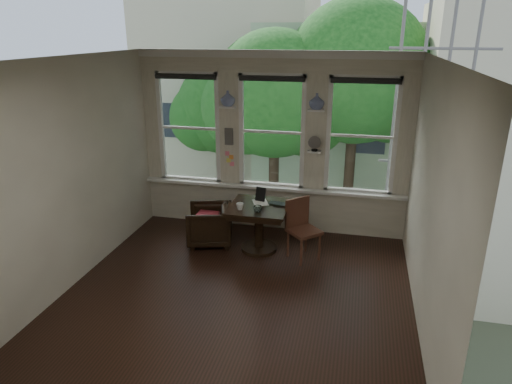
% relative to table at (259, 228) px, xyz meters
% --- Properties ---
extents(ground, '(4.50, 4.50, 0.00)m').
position_rel_table_xyz_m(ground, '(0.00, -1.28, -0.38)').
color(ground, black).
rests_on(ground, ground).
extents(ceiling, '(4.50, 4.50, 0.00)m').
position_rel_table_xyz_m(ceiling, '(0.00, -1.28, 2.62)').
color(ceiling, silver).
rests_on(ceiling, ground).
extents(wall_back, '(4.50, 0.00, 4.50)m').
position_rel_table_xyz_m(wall_back, '(0.00, 0.97, 1.12)').
color(wall_back, beige).
rests_on(wall_back, ground).
extents(wall_front, '(4.50, 0.00, 4.50)m').
position_rel_table_xyz_m(wall_front, '(0.00, -3.53, 1.12)').
color(wall_front, beige).
rests_on(wall_front, ground).
extents(wall_left, '(0.00, 4.50, 4.50)m').
position_rel_table_xyz_m(wall_left, '(-2.25, -1.28, 1.12)').
color(wall_left, beige).
rests_on(wall_left, ground).
extents(wall_right, '(0.00, 4.50, 4.50)m').
position_rel_table_xyz_m(wall_right, '(2.25, -1.28, 1.12)').
color(wall_right, beige).
rests_on(wall_right, ground).
extents(window_left, '(1.10, 0.12, 1.90)m').
position_rel_table_xyz_m(window_left, '(-1.45, 0.97, 1.32)').
color(window_left, white).
rests_on(window_left, ground).
extents(window_center, '(1.10, 0.12, 1.90)m').
position_rel_table_xyz_m(window_center, '(0.00, 0.97, 1.32)').
color(window_center, white).
rests_on(window_center, ground).
extents(window_right, '(1.10, 0.12, 1.90)m').
position_rel_table_xyz_m(window_right, '(1.45, 0.97, 1.32)').
color(window_right, white).
rests_on(window_right, ground).
extents(shelf_left, '(0.26, 0.16, 0.03)m').
position_rel_table_xyz_m(shelf_left, '(-0.72, 0.87, 1.73)').
color(shelf_left, white).
rests_on(shelf_left, ground).
extents(shelf_right, '(0.26, 0.16, 0.03)m').
position_rel_table_xyz_m(shelf_right, '(0.73, 0.87, 1.73)').
color(shelf_right, white).
rests_on(shelf_right, ground).
extents(intercom, '(0.14, 0.06, 0.28)m').
position_rel_table_xyz_m(intercom, '(-0.72, 0.90, 1.23)').
color(intercom, '#59544F').
rests_on(intercom, ground).
extents(sticky_notes, '(0.16, 0.01, 0.24)m').
position_rel_table_xyz_m(sticky_notes, '(-0.72, 0.90, 0.88)').
color(sticky_notes, pink).
rests_on(sticky_notes, ground).
extents(desk_fan, '(0.20, 0.20, 0.24)m').
position_rel_table_xyz_m(desk_fan, '(0.73, 0.85, 1.16)').
color(desk_fan, '#59544F').
rests_on(desk_fan, ground).
extents(vase_left, '(0.24, 0.24, 0.25)m').
position_rel_table_xyz_m(vase_left, '(-0.72, 0.87, 1.86)').
color(vase_left, silver).
rests_on(vase_left, shelf_left).
extents(vase_right, '(0.24, 0.24, 0.25)m').
position_rel_table_xyz_m(vase_right, '(0.73, 0.87, 1.86)').
color(vase_right, silver).
rests_on(vase_right, shelf_right).
extents(table, '(0.90, 0.90, 0.75)m').
position_rel_table_xyz_m(table, '(0.00, 0.00, 0.00)').
color(table, black).
rests_on(table, ground).
extents(armchair_left, '(0.85, 0.84, 0.64)m').
position_rel_table_xyz_m(armchair_left, '(-0.84, 0.06, -0.05)').
color(armchair_left, black).
rests_on(armchair_left, ground).
extents(cushion_red, '(0.45, 0.45, 0.06)m').
position_rel_table_xyz_m(cushion_red, '(-0.84, 0.06, 0.08)').
color(cushion_red, maroon).
rests_on(cushion_red, armchair_left).
extents(side_chair_right, '(0.59, 0.59, 0.92)m').
position_rel_table_xyz_m(side_chair_right, '(0.72, -0.13, 0.09)').
color(side_chair_right, '#422517').
rests_on(side_chair_right, ground).
extents(laptop, '(0.37, 0.28, 0.03)m').
position_rel_table_xyz_m(laptop, '(0.30, 0.05, 0.39)').
color(laptop, black).
rests_on(laptop, table).
extents(mug, '(0.14, 0.14, 0.10)m').
position_rel_table_xyz_m(mug, '(-0.24, -0.22, 0.43)').
color(mug, white).
rests_on(mug, table).
extents(drinking_glass, '(0.16, 0.16, 0.10)m').
position_rel_table_xyz_m(drinking_glass, '(0.04, -0.27, 0.43)').
color(drinking_glass, white).
rests_on(drinking_glass, table).
extents(tablet, '(0.17, 0.11, 0.22)m').
position_rel_table_xyz_m(tablet, '(-0.03, 0.22, 0.48)').
color(tablet, black).
rests_on(tablet, table).
extents(papers, '(0.32, 0.36, 0.00)m').
position_rel_table_xyz_m(papers, '(-0.01, 0.14, 0.38)').
color(papers, silver).
rests_on(papers, table).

